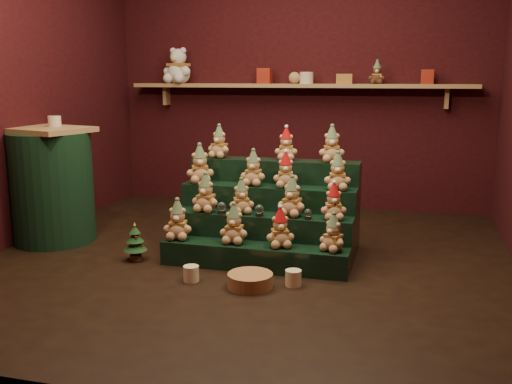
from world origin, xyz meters
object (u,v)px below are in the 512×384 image
(snow_globe_a, at_px, (222,208))
(wicker_basket, at_px, (250,280))
(mini_christmas_tree, at_px, (135,242))
(white_bear, at_px, (178,61))
(riser_tier_front, at_px, (254,257))
(side_table, at_px, (52,186))
(brown_bear, at_px, (377,72))
(snow_globe_c, at_px, (308,214))
(mug_left, at_px, (191,274))
(mug_right, at_px, (293,278))
(snow_globe_b, at_px, (259,210))

(snow_globe_a, relative_size, wicker_basket, 0.30)
(mini_christmas_tree, distance_m, white_bear, 2.56)
(riser_tier_front, xyz_separation_m, white_bear, (-1.41, 2.03, 1.47))
(riser_tier_front, distance_m, side_table, 1.91)
(snow_globe_a, xyz_separation_m, brown_bear, (1.01, 1.87, 1.03))
(riser_tier_front, relative_size, wicker_basket, 4.57)
(snow_globe_c, distance_m, mug_left, 0.96)
(snow_globe_a, relative_size, mug_right, 0.83)
(mug_left, distance_m, wicker_basket, 0.43)
(mug_left, distance_m, white_bear, 3.03)
(snow_globe_c, xyz_separation_m, side_table, (-2.22, 0.10, 0.08))
(wicker_basket, height_order, white_bear, white_bear)
(side_table, distance_m, mini_christmas_tree, 1.03)
(riser_tier_front, relative_size, side_table, 1.43)
(side_table, bearing_deg, snow_globe_a, 11.08)
(mug_left, relative_size, wicker_basket, 0.36)
(side_table, height_order, mug_right, side_table)
(riser_tier_front, distance_m, wicker_basket, 0.39)
(side_table, xyz_separation_m, brown_bear, (2.56, 1.78, 0.95))
(riser_tier_front, bearing_deg, wicker_basket, -78.28)
(mini_christmas_tree, distance_m, mug_left, 0.67)
(wicker_basket, distance_m, brown_bear, 2.85)
(white_bear, bearing_deg, wicker_basket, -44.74)
(riser_tier_front, xyz_separation_m, snow_globe_c, (0.37, 0.16, 0.31))
(side_table, distance_m, mug_right, 2.30)
(wicker_basket, bearing_deg, snow_globe_b, 98.36)
(snow_globe_a, xyz_separation_m, white_bear, (-1.11, 1.87, 1.15))
(riser_tier_front, relative_size, mug_right, 12.75)
(wicker_basket, bearing_deg, snow_globe_a, 124.99)
(snow_globe_a, distance_m, wicker_basket, 0.75)
(riser_tier_front, height_order, snow_globe_c, snow_globe_c)
(snow_globe_a, relative_size, white_bear, 0.19)
(riser_tier_front, height_order, snow_globe_a, snow_globe_a)
(snow_globe_a, bearing_deg, white_bear, 120.70)
(mini_christmas_tree, bearing_deg, side_table, 161.36)
(snow_globe_b, bearing_deg, mini_christmas_tree, -167.10)
(side_table, relative_size, white_bear, 2.04)
(side_table, relative_size, mug_left, 9.00)
(mini_christmas_tree, bearing_deg, snow_globe_a, 18.60)
(snow_globe_a, distance_m, white_bear, 2.47)
(snow_globe_a, bearing_deg, wicker_basket, -55.01)
(snow_globe_c, distance_m, side_table, 2.22)
(mug_right, relative_size, brown_bear, 0.48)
(wicker_basket, bearing_deg, mini_christmas_tree, 162.17)
(side_table, bearing_deg, white_bear, 90.80)
(snow_globe_b, xyz_separation_m, brown_bear, (0.71, 1.87, 1.03))
(mug_right, height_order, white_bear, white_bear)
(snow_globe_b, relative_size, snow_globe_c, 1.13)
(riser_tier_front, xyz_separation_m, mini_christmas_tree, (-0.93, -0.05, 0.06))
(white_bear, bearing_deg, snow_globe_a, -45.73)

